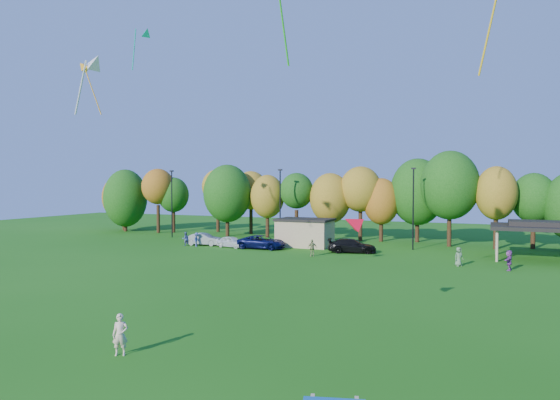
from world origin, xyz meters
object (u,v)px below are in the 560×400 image
at_px(car_c, 262,242).
at_px(car_b, 204,239).
at_px(kite_flyer, 120,335).
at_px(car_a, 232,242).
at_px(car_d, 352,246).

bearing_deg(car_c, car_b, 86.76).
bearing_deg(kite_flyer, car_a, 80.85).
xyz_separation_m(car_b, car_c, (7.65, -0.07, 0.04)).
bearing_deg(car_c, car_d, -87.63).
height_order(kite_flyer, car_c, kite_flyer).
xyz_separation_m(car_b, car_d, (17.76, 0.83, 0.02)).
xyz_separation_m(car_a, car_c, (3.71, 0.33, 0.11)).
distance_m(kite_flyer, car_c, 34.89).
bearing_deg(car_d, kite_flyer, 164.14).
relative_size(car_a, car_d, 0.75).
bearing_deg(car_c, kite_flyer, -167.51).
bearing_deg(car_a, car_b, 95.55).
relative_size(car_c, car_d, 1.07).
bearing_deg(car_b, car_d, -94.81).
bearing_deg(car_b, car_c, -98.00).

